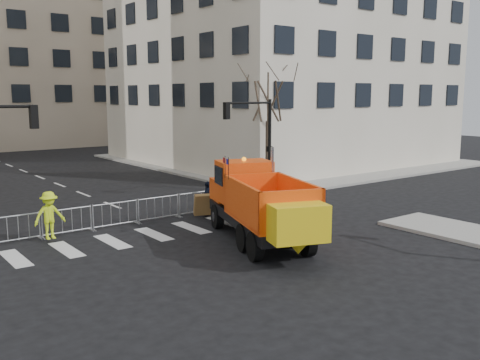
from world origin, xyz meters
TOP-DOWN VIEW (x-y plane):
  - ground at (0.00, 0.00)m, footprint 120.00×120.00m
  - sidewalk_back at (0.00, 8.50)m, footprint 64.00×5.00m
  - traffic_light_right at (8.50, 9.50)m, footprint 0.18×0.18m
  - crowd_barriers at (-0.75, 7.60)m, footprint 12.60×0.60m
  - street_tree at (9.20, 10.50)m, footprint 3.00×3.00m
  - plow_truck at (1.61, 1.96)m, footprint 5.34×9.40m
  - cop_a at (3.96, 6.04)m, footprint 0.59×0.39m
  - cop_b at (4.27, 7.00)m, footprint 0.92×0.75m
  - cop_c at (2.60, 7.00)m, footprint 1.03×0.80m
  - worker at (-4.84, 6.80)m, footprint 1.23×0.76m
  - newspaper_box at (3.14, 6.65)m, footprint 0.57×0.54m

SIDE VIEW (x-z plane):
  - ground at x=0.00m, z-range 0.00..0.00m
  - sidewalk_back at x=0.00m, z-range 0.00..0.15m
  - crowd_barriers at x=-0.75m, z-range 0.00..1.10m
  - newspaper_box at x=3.14m, z-range 0.15..1.25m
  - cop_a at x=3.96m, z-range 0.00..1.62m
  - cop_c at x=2.60m, z-range 0.00..1.64m
  - cop_b at x=4.27m, z-range 0.00..1.77m
  - worker at x=-4.84m, z-range 0.15..1.99m
  - plow_truck at x=1.61m, z-range -0.20..3.34m
  - traffic_light_right at x=8.50m, z-range 0.00..5.40m
  - street_tree at x=9.20m, z-range 0.00..7.50m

